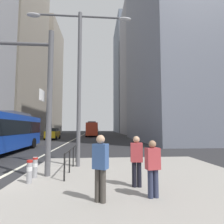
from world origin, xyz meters
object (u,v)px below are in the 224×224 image
(car_receding_near, at_px, (96,130))
(city_bus_red_receding, at_px, (92,128))
(bollard_back, at_px, (35,166))
(pedestrian_walking, at_px, (137,159))
(city_bus_blue_oncoming, at_px, (3,130))
(car_oncoming_mid, at_px, (53,134))
(pedestrian_far, at_px, (100,164))
(street_lamp_post, at_px, (79,65))
(bollard_right, at_px, (29,170))
(pedestrian_waiting, at_px, (153,166))

(car_receding_near, bearing_deg, city_bus_red_receding, -92.02)
(bollard_back, relative_size, pedestrian_walking, 0.48)
(city_bus_blue_oncoming, xyz_separation_m, car_oncoming_mid, (-0.22, 17.23, -0.85))
(bollard_back, height_order, pedestrian_far, pedestrian_far)
(bollard_back, bearing_deg, street_lamp_post, 53.86)
(bollard_back, distance_m, pedestrian_walking, 3.94)
(city_bus_blue_oncoming, bearing_deg, car_receding_near, 82.04)
(bollard_right, height_order, pedestrian_waiting, pedestrian_waiting)
(city_bus_red_receding, distance_m, bollard_right, 36.94)
(street_lamp_post, bearing_deg, car_receding_near, 89.54)
(car_oncoming_mid, xyz_separation_m, bollard_back, (5.32, -25.13, -0.40))
(city_bus_blue_oncoming, distance_m, bollard_right, 10.09)
(city_bus_blue_oncoming, bearing_deg, pedestrian_far, -53.91)
(bollard_right, bearing_deg, pedestrian_walking, -10.56)
(bollard_right, xyz_separation_m, pedestrian_waiting, (3.88, -1.61, 0.41))
(bollard_right, bearing_deg, pedestrian_far, -36.47)
(street_lamp_post, relative_size, pedestrian_waiting, 5.13)
(city_bus_blue_oncoming, xyz_separation_m, street_lamp_post, (6.54, -5.94, 3.45))
(city_bus_red_receding, relative_size, pedestrian_waiting, 6.77)
(car_receding_near, relative_size, bollard_right, 5.81)
(city_bus_red_receding, relative_size, car_oncoming_mid, 2.53)
(city_bus_blue_oncoming, xyz_separation_m, pedestrian_far, (7.57, -10.38, -0.73))
(pedestrian_walking, bearing_deg, bollard_back, 159.61)
(city_bus_red_receding, distance_m, car_receding_near, 21.69)
(pedestrian_waiting, bearing_deg, city_bus_blue_oncoming, 131.51)
(pedestrian_walking, distance_m, pedestrian_far, 1.64)
(car_receding_near, height_order, street_lamp_post, street_lamp_post)
(city_bus_blue_oncoming, bearing_deg, car_oncoming_mid, 90.72)
(street_lamp_post, bearing_deg, pedestrian_waiting, -59.66)
(street_lamp_post, relative_size, pedestrian_far, 4.64)
(bollard_right, xyz_separation_m, pedestrian_far, (2.42, -1.79, 0.52))
(car_receding_near, relative_size, bollard_back, 5.89)
(street_lamp_post, xyz_separation_m, bollard_right, (-1.39, -2.64, -4.69))
(city_bus_blue_oncoming, xyz_separation_m, bollard_back, (5.11, -7.90, -1.25))
(bollard_back, relative_size, pedestrian_waiting, 0.50)
(bollard_back, relative_size, pedestrian_far, 0.45)
(pedestrian_waiting, bearing_deg, car_oncoming_mid, 108.62)
(pedestrian_waiting, relative_size, pedestrian_walking, 0.95)
(city_bus_red_receding, height_order, bollard_right, city_bus_red_receding)
(city_bus_red_receding, bearing_deg, pedestrian_walking, -86.12)
(city_bus_red_receding, relative_size, car_receding_near, 2.31)
(car_oncoming_mid, distance_m, car_receding_near, 33.52)
(bollard_right, relative_size, pedestrian_walking, 0.48)
(car_receding_near, bearing_deg, pedestrian_waiting, -88.06)
(pedestrian_walking, bearing_deg, city_bus_blue_oncoming, 133.43)
(car_receding_near, xyz_separation_m, bollard_back, (-1.88, -57.87, -0.41))
(car_oncoming_mid, relative_size, pedestrian_walking, 2.56)
(bollard_right, bearing_deg, street_lamp_post, 62.21)
(pedestrian_far, bearing_deg, car_receding_near, 90.55)
(city_bus_blue_oncoming, relative_size, bollard_right, 14.47)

